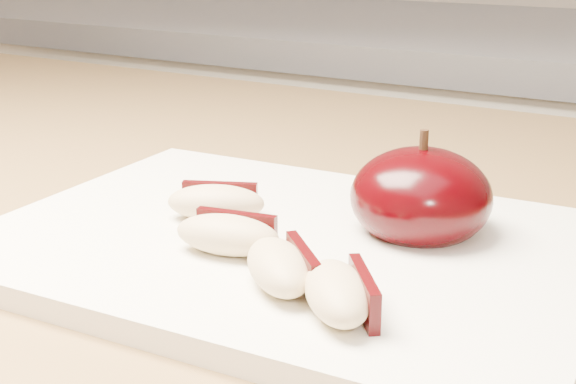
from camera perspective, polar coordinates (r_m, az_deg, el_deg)
The scene contains 7 objects.
back_cabinet at distance 1.33m, azimuth 18.54°, elevation -9.72°, with size 2.40×0.62×0.94m.
cutting_board at distance 0.44m, azimuth 0.00°, elevation -3.90°, with size 0.33×0.24×0.01m, color white.
apple_half at distance 0.44m, azimuth 9.42°, elevation -0.36°, with size 0.09×0.09×0.07m.
apple_wedge_a at distance 0.46m, azimuth -5.11°, elevation -0.71°, with size 0.06×0.05×0.02m.
apple_wedge_b at distance 0.41m, azimuth -4.25°, elevation -3.00°, with size 0.06×0.04×0.02m.
apple_wedge_c at distance 0.37m, azimuth -0.48°, elevation -5.32°, with size 0.06×0.06×0.02m.
apple_wedge_d at distance 0.35m, azimuth 3.73°, elevation -7.14°, with size 0.06×0.06×0.02m.
Camera 1 is at (0.21, 0.04, 1.07)m, focal length 50.00 mm.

